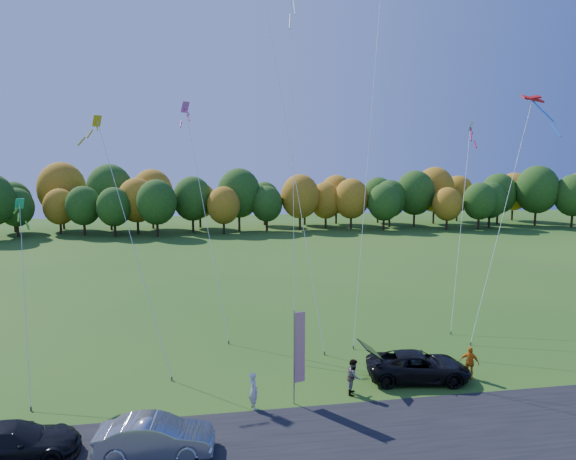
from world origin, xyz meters
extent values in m
plane|color=#1F5115|center=(0.00, 0.00, 0.00)|extent=(160.00, 160.00, 0.00)
cube|color=black|center=(0.00, -4.00, 0.01)|extent=(90.00, 6.00, 0.01)
imported|color=black|center=(5.73, 0.84, 0.71)|extent=(5.39, 3.11, 1.41)
imported|color=#9C9BA0|center=(-6.63, -3.75, 0.71)|extent=(4.44, 1.90, 1.42)
imported|color=black|center=(-11.78, -3.27, 0.69)|extent=(4.90, 2.32, 1.38)
imported|color=silver|center=(-2.68, -0.76, 0.82)|extent=(0.56, 0.69, 1.64)
imported|color=gray|center=(2.10, -0.07, 0.83)|extent=(0.85, 0.97, 1.66)
imported|color=orange|center=(8.36, 0.64, 0.81)|extent=(0.97, 0.93, 1.62)
cylinder|color=#999999|center=(-0.84, -0.64, 2.17)|extent=(0.06, 0.06, 4.34)
cube|color=red|center=(-0.58, -0.56, 2.60)|extent=(0.53, 0.19, 3.25)
cube|color=navy|center=(-0.58, -0.53, 3.81)|extent=(0.52, 0.18, 0.85)
cylinder|color=#4C3F33|center=(1.89, 4.82, 0.10)|extent=(0.08, 0.08, 0.20)
cylinder|color=#4C3F33|center=(3.76, 5.45, 0.10)|extent=(0.08, 0.08, 0.20)
cylinder|color=#4C3F33|center=(0.02, 3.82, 0.10)|extent=(0.08, 0.08, 0.20)
cylinder|color=#4C3F33|center=(10.80, 4.88, 0.10)|extent=(0.08, 0.08, 0.20)
cube|color=red|center=(18.76, 12.02, 15.24)|extent=(3.27, 1.14, 1.24)
cylinder|color=#4C3F33|center=(-6.42, 2.79, 0.10)|extent=(0.08, 0.08, 0.20)
cube|color=gold|center=(-10.65, 9.61, 13.15)|extent=(1.10, 1.10, 1.30)
cylinder|color=#4C3F33|center=(-12.33, 0.62, 0.10)|extent=(0.08, 0.08, 0.20)
cube|color=#1DAE6D|center=(-14.26, 6.88, 8.61)|extent=(0.96, 0.96, 1.12)
cylinder|color=#4C3F33|center=(10.55, 6.86, 0.10)|extent=(0.08, 0.08, 0.20)
cube|color=silver|center=(15.28, 14.22, 13.44)|extent=(1.21, 1.21, 1.43)
cylinder|color=#4C3F33|center=(-3.35, 7.49, 0.10)|extent=(0.08, 0.08, 0.20)
cube|color=#E34BC5|center=(-5.73, 14.46, 14.50)|extent=(1.25, 1.25, 1.48)
camera|label=1|loc=(-4.72, -22.14, 10.89)|focal=32.00mm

